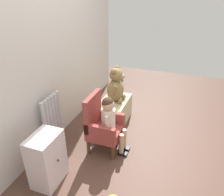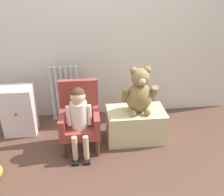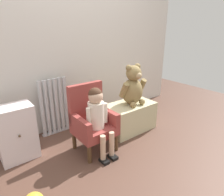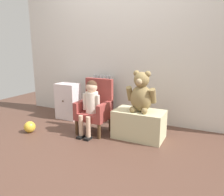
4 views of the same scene
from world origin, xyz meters
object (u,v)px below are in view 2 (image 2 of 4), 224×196
object	(u,v)px
small_dresser	(19,111)
large_teddy_bear	(139,93)
radiator	(65,94)
child_figure	(79,112)
child_armchair	(80,118)
low_bench	(135,125)

from	to	relation	value
small_dresser	large_teddy_bear	distance (m)	1.40
radiator	child_figure	world-z (taller)	child_figure
child_armchair	child_figure	bearing A→B (deg)	-90.00
child_armchair	small_dresser	bearing A→B (deg)	155.91
radiator	child_armchair	bearing A→B (deg)	-72.18
child_figure	low_bench	xyz separation A→B (m)	(0.62, 0.17, -0.30)
child_armchair	low_bench	distance (m)	0.64
small_dresser	low_bench	distance (m)	1.35
small_dresser	large_teddy_bear	xyz separation A→B (m)	(1.34, -0.28, 0.30)
child_armchair	low_bench	world-z (taller)	child_armchair
child_figure	large_teddy_bear	size ratio (longest dim) A/B	1.43
radiator	child_figure	size ratio (longest dim) A/B	0.98
radiator	low_bench	bearing A→B (deg)	-33.19
low_bench	child_figure	bearing A→B (deg)	-164.99
child_armchair	low_bench	size ratio (longest dim) A/B	1.15
low_bench	large_teddy_bear	distance (m)	0.41
child_figure	large_teddy_bear	distance (m)	0.67
small_dresser	child_figure	world-z (taller)	child_figure
small_dresser	child_armchair	world-z (taller)	child_armchair
low_bench	large_teddy_bear	bearing A→B (deg)	-29.73
low_bench	small_dresser	bearing A→B (deg)	168.69
child_armchair	radiator	bearing A→B (deg)	107.82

